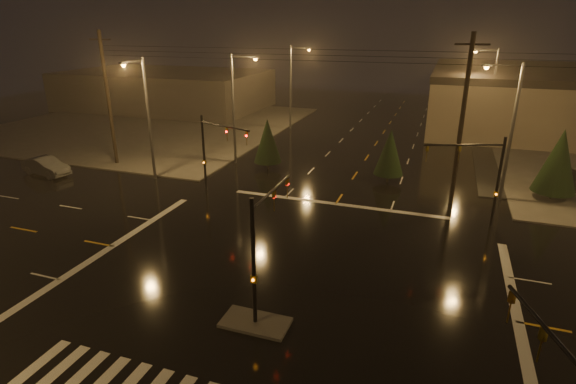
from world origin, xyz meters
name	(u,v)px	position (x,y,z in m)	size (l,w,h in m)	color
ground	(286,279)	(0.00, 0.00, 0.00)	(140.00, 140.00, 0.00)	black
sidewalk_nw	(148,124)	(-30.00, 30.00, 0.06)	(36.00, 36.00, 0.12)	#413F3A
median_island	(255,322)	(0.00, -4.00, 0.07)	(3.00, 1.60, 0.15)	#413F3A
stop_bar_far	(336,204)	(0.00, 11.00, 0.01)	(16.00, 0.50, 0.01)	beige
commercial_block	(166,90)	(-35.00, 42.00, 2.80)	(30.00, 18.00, 5.60)	#403B39
signal_mast_median	(262,239)	(0.00, -3.07, 3.75)	(0.25, 4.59, 6.00)	black
signal_mast_ne	(483,172)	(9.50, 10.14, 3.79)	(4.84, 1.86, 6.00)	black
signal_mast_nw	(213,146)	(-9.50, 10.14, 3.79)	(4.84, 1.86, 6.00)	black
streetlight_1	(236,102)	(-11.18, 18.00, 5.80)	(2.77, 0.32, 10.00)	#38383A
streetlight_2	(293,82)	(-11.18, 34.00, 5.80)	(2.77, 0.32, 10.00)	#38383A
streetlight_3	(508,123)	(11.18, 16.00, 5.80)	(2.77, 0.32, 10.00)	#38383A
streetlight_4	(490,88)	(11.18, 36.00, 5.80)	(2.77, 0.32, 10.00)	#38383A
streetlight_5	(146,112)	(-16.00, 11.18, 5.80)	(0.32, 2.77, 10.00)	#38383A
utility_pole_0	(108,99)	(-22.00, 14.00, 6.13)	(2.20, 0.32, 12.00)	black
utility_pole_1	(462,121)	(8.00, 14.00, 6.13)	(2.20, 0.32, 12.00)	black
conifer_0	(559,161)	(15.08, 17.15, 3.07)	(3.04, 3.04, 5.44)	black
conifer_3	(268,141)	(-7.89, 17.27, 2.65)	(2.50, 2.50, 4.61)	black
conifer_4	(390,152)	(2.92, 17.24, 2.59)	(2.43, 2.43, 4.49)	black
car_parked	(572,179)	(17.10, 20.77, 0.76)	(1.80, 4.47, 1.52)	black
car_crossing	(46,166)	(-25.60, 9.25, 0.78)	(1.65, 4.73, 1.56)	#505457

